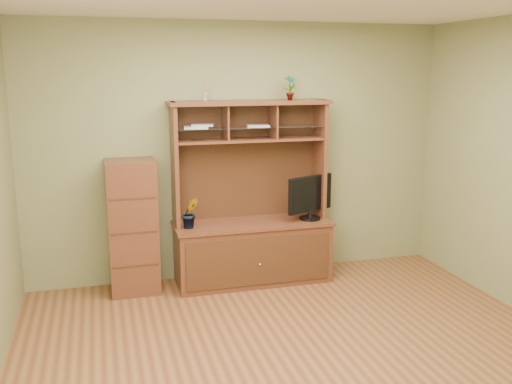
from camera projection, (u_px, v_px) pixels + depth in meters
name	position (u px, v px, depth m)	size (l,w,h in m)	color
room	(305.00, 189.00, 4.19)	(4.54, 4.04, 2.74)	brown
media_hutch	(252.00, 233.00, 6.00)	(1.66, 0.61, 1.90)	#482214
monitor	(310.00, 197.00, 6.01)	(0.56, 0.28, 0.47)	black
orchid_plant	(190.00, 213.00, 5.69)	(0.17, 0.14, 0.31)	#2E561D
top_plant	(290.00, 87.00, 5.87)	(0.14, 0.09, 0.26)	#2F6021
reed_diffuser	(205.00, 91.00, 5.64)	(0.05, 0.05, 0.26)	silver
magazines	(219.00, 126.00, 5.75)	(0.90, 0.22, 0.04)	silver
side_cabinet	(133.00, 227.00, 5.68)	(0.48, 0.44, 1.35)	#482214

